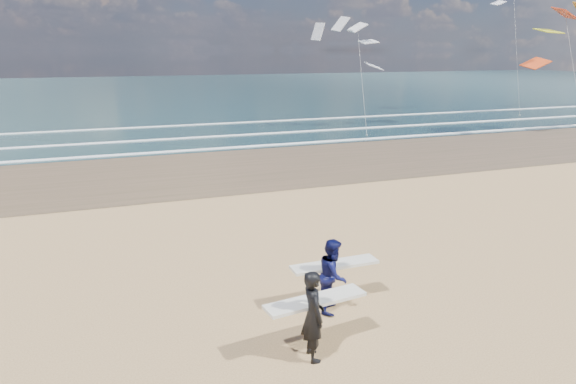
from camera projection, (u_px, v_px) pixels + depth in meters
name	position (u px, v px, depth m)	size (l,w,h in m)	color
wet_sand_strip	(474.00, 146.00, 33.33)	(220.00, 12.00, 0.01)	brown
ocean	(247.00, 89.00, 82.19)	(220.00, 100.00, 0.02)	#173033
foam_breakers	(392.00, 125.00, 42.46)	(220.00, 11.70, 0.05)	white
surfer_near	(313.00, 314.00, 10.24)	(2.25, 1.11, 1.90)	black
surfer_far	(333.00, 274.00, 12.19)	(2.20, 1.16, 1.79)	#0B0E40
kite_0	(570.00, 46.00, 35.76)	(7.93, 4.97, 10.08)	slate
kite_1	(360.00, 61.00, 38.82)	(6.57, 4.82, 9.02)	slate
kite_5	(516.00, 34.00, 49.37)	(5.61, 4.72, 14.04)	slate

